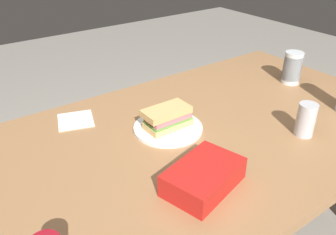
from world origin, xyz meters
The scene contains 7 objects.
dining_table centered at (0.00, 0.00, 0.65)m, with size 1.86×0.97×0.73m.
paper_plate centered at (0.03, -0.08, 0.74)m, with size 0.25×0.25×0.01m, color white.
sandwich centered at (0.04, -0.07, 0.78)m, with size 0.18×0.10×0.08m.
chip_bag centered at (0.14, 0.24, 0.77)m, with size 0.23×0.15×0.07m, color red.
plastic_cup_stack centered at (-0.69, -0.08, 0.80)m, with size 0.08×0.08×0.15m.
soda_can_silver centered at (-0.34, 0.24, 0.79)m, with size 0.07×0.07×0.12m, color silver.
paper_napkin centered at (0.29, -0.34, 0.73)m, with size 0.13×0.13×0.01m, color white.
Camera 1 is at (0.68, 0.82, 1.40)m, focal length 37.38 mm.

